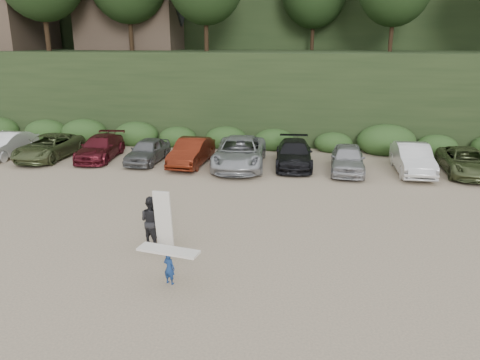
# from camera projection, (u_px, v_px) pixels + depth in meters

# --- Properties ---
(ground) EXTENTS (120.00, 120.00, 0.00)m
(ground) POSITION_uv_depth(u_px,v_px,m) (217.00, 238.00, 16.84)
(ground) COLOR tan
(ground) RESTS_ON ground
(parked_cars) EXTENTS (39.58, 6.17, 1.64)m
(parked_cars) POSITION_uv_depth(u_px,v_px,m) (271.00, 154.00, 25.91)
(parked_cars) COLOR #A8A9AD
(parked_cars) RESTS_ON ground
(child_surfer) EXTENTS (1.88, 0.82, 1.09)m
(child_surfer) POSITION_uv_depth(u_px,v_px,m) (169.00, 260.00, 13.50)
(child_surfer) COLOR navy
(child_surfer) RESTS_ON ground
(adult_surfer) EXTENTS (1.34, 0.96, 2.09)m
(adult_surfer) POSITION_uv_depth(u_px,v_px,m) (153.00, 221.00, 16.01)
(adult_surfer) COLOR black
(adult_surfer) RESTS_ON ground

